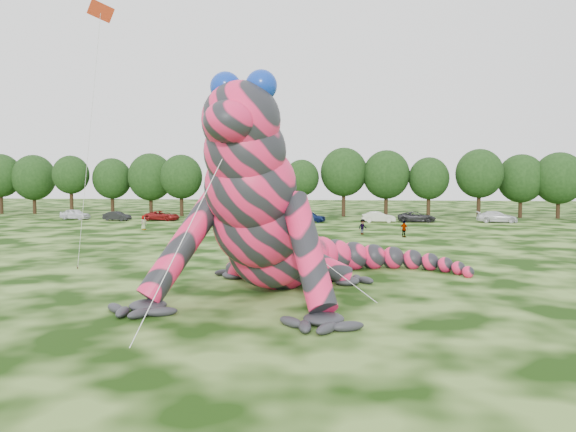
{
  "coord_description": "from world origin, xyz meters",
  "views": [
    {
      "loc": [
        8.75,
        -27.58,
        6.05
      ],
      "look_at": [
        5.39,
        1.6,
        4.0
      ],
      "focal_mm": 35.0,
      "sensor_mm": 36.0,
      "label": 1
    }
  ],
  "objects_px": {
    "car_3": "(235,216)",
    "tree_9": "(302,188)",
    "tree_13": "(479,184)",
    "tree_15": "(559,185)",
    "spectator_4": "(144,223)",
    "tree_4": "(112,186)",
    "car_4": "(310,217)",
    "tree_8": "(267,187)",
    "inflatable_gecko": "(279,189)",
    "car_2": "(162,216)",
    "tree_14": "(521,186)",
    "tree_10": "(344,182)",
    "spectator_3": "(404,229)",
    "car_5": "(379,217)",
    "car_6": "(417,217)",
    "tree_6": "(181,185)",
    "tree_2": "(34,184)",
    "spectator_1": "(234,231)",
    "tree_7": "(229,185)",
    "car_7": "(497,217)",
    "tree_11": "(386,184)",
    "car_0": "(75,214)",
    "spectator_5": "(262,238)",
    "tree_5": "(151,184)",
    "flying_kite": "(99,32)",
    "tree_1": "(1,184)",
    "tree_12": "(429,187)",
    "car_1": "(117,216)",
    "tree_3": "(71,185)"
  },
  "relations": [
    {
      "from": "car_3",
      "to": "tree_9",
      "type": "bearing_deg",
      "value": -45.41
    },
    {
      "from": "tree_13",
      "to": "tree_15",
      "type": "distance_m",
      "value": 11.36
    },
    {
      "from": "tree_13",
      "to": "spectator_4",
      "type": "xyz_separation_m",
      "value": [
        -42.14,
        -23.09,
        -4.24
      ]
    },
    {
      "from": "tree_4",
      "to": "car_4",
      "type": "xyz_separation_m",
      "value": [
        32.69,
        -11.43,
        -3.79
      ]
    },
    {
      "from": "tree_8",
      "to": "inflatable_gecko",
      "type": "bearing_deg",
      "value": -80.61
    },
    {
      "from": "tree_4",
      "to": "car_2",
      "type": "height_order",
      "value": "tree_4"
    },
    {
      "from": "tree_14",
      "to": "car_2",
      "type": "distance_m",
      "value": 52.28
    },
    {
      "from": "tree_10",
      "to": "tree_14",
      "type": "relative_size",
      "value": 1.12
    },
    {
      "from": "tree_4",
      "to": "tree_10",
      "type": "bearing_deg",
      "value": -0.21
    },
    {
      "from": "tree_8",
      "to": "spectator_3",
      "type": "relative_size",
      "value": 5.33
    },
    {
      "from": "car_5",
      "to": "car_6",
      "type": "height_order",
      "value": "car_5"
    },
    {
      "from": "tree_13",
      "to": "tree_14",
      "type": "bearing_deg",
      "value": 14.15
    },
    {
      "from": "tree_6",
      "to": "spectator_4",
      "type": "relative_size",
      "value": 5.77
    },
    {
      "from": "tree_2",
      "to": "spectator_1",
      "type": "relative_size",
      "value": 5.77
    },
    {
      "from": "tree_15",
      "to": "tree_7",
      "type": "bearing_deg",
      "value": -178.86
    },
    {
      "from": "car_7",
      "to": "spectator_4",
      "type": "distance_m",
      "value": 45.46
    },
    {
      "from": "tree_4",
      "to": "tree_10",
      "type": "distance_m",
      "value": 37.04
    },
    {
      "from": "tree_10",
      "to": "car_6",
      "type": "bearing_deg",
      "value": -44.68
    },
    {
      "from": "car_3",
      "to": "tree_6",
      "type": "bearing_deg",
      "value": 40.01
    },
    {
      "from": "tree_11",
      "to": "car_0",
      "type": "height_order",
      "value": "tree_11"
    },
    {
      "from": "tree_4",
      "to": "spectator_5",
      "type": "xyz_separation_m",
      "value": [
        30.7,
        -39.03,
        -3.75
      ]
    },
    {
      "from": "tree_9",
      "to": "car_6",
      "type": "xyz_separation_m",
      "value": [
        16.26,
        -8.58,
        -3.64
      ]
    },
    {
      "from": "car_6",
      "to": "tree_2",
      "type": "bearing_deg",
      "value": 82.87
    },
    {
      "from": "tree_4",
      "to": "tree_6",
      "type": "bearing_deg",
      "value": -9.53
    },
    {
      "from": "inflatable_gecko",
      "to": "tree_5",
      "type": "xyz_separation_m",
      "value": [
        -27.9,
        55.83,
        -0.52
      ]
    },
    {
      "from": "tree_6",
      "to": "tree_15",
      "type": "distance_m",
      "value": 56.04
    },
    {
      "from": "flying_kite",
      "to": "car_3",
      "type": "relative_size",
      "value": 3.23
    },
    {
      "from": "inflatable_gecko",
      "to": "car_0",
      "type": "xyz_separation_m",
      "value": [
        -35.31,
        45.54,
        -4.67
      ]
    },
    {
      "from": "tree_9",
      "to": "spectator_5",
      "type": "xyz_separation_m",
      "value": [
        -0.01,
        -37.67,
        -3.56
      ]
    },
    {
      "from": "car_2",
      "to": "tree_11",
      "type": "bearing_deg",
      "value": -59.3
    },
    {
      "from": "car_6",
      "to": "car_7",
      "type": "height_order",
      "value": "car_7"
    },
    {
      "from": "tree_10",
      "to": "spectator_3",
      "type": "height_order",
      "value": "tree_10"
    },
    {
      "from": "tree_11",
      "to": "car_0",
      "type": "relative_size",
      "value": 2.29
    },
    {
      "from": "inflatable_gecko",
      "to": "tree_1",
      "type": "distance_m",
      "value": 76.8
    },
    {
      "from": "tree_11",
      "to": "spectator_3",
      "type": "xyz_separation_m",
      "value": [
        0.13,
        -28.94,
        -4.19
      ]
    },
    {
      "from": "tree_11",
      "to": "car_6",
      "type": "distance_m",
      "value": 10.96
    },
    {
      "from": "inflatable_gecko",
      "to": "tree_15",
      "type": "xyz_separation_m",
      "value": [
        33.7,
        55.17,
        -0.6
      ]
    },
    {
      "from": "car_2",
      "to": "spectator_5",
      "type": "height_order",
      "value": "spectator_5"
    },
    {
      "from": "tree_1",
      "to": "spectator_5",
      "type": "relative_size",
      "value": 6.29
    },
    {
      "from": "tree_11",
      "to": "tree_1",
      "type": "bearing_deg",
      "value": -179.87
    },
    {
      "from": "tree_7",
      "to": "car_2",
      "type": "bearing_deg",
      "value": -128.17
    },
    {
      "from": "inflatable_gecko",
      "to": "car_0",
      "type": "relative_size",
      "value": 4.94
    },
    {
      "from": "tree_8",
      "to": "tree_12",
      "type": "height_order",
      "value": "tree_12"
    },
    {
      "from": "tree_4",
      "to": "tree_5",
      "type": "height_order",
      "value": "tree_5"
    },
    {
      "from": "inflatable_gecko",
      "to": "car_1",
      "type": "height_order",
      "value": "inflatable_gecko"
    },
    {
      "from": "tree_14",
      "to": "spectator_3",
      "type": "xyz_separation_m",
      "value": [
        -19.54,
        -29.47,
        -3.86
      ]
    },
    {
      "from": "tree_6",
      "to": "car_4",
      "type": "relative_size",
      "value": 2.19
    },
    {
      "from": "car_3",
      "to": "spectator_5",
      "type": "bearing_deg",
      "value": -170.82
    },
    {
      "from": "inflatable_gecko",
      "to": "spectator_5",
      "type": "distance_m",
      "value": 18.08
    },
    {
      "from": "tree_3",
      "to": "tree_14",
      "type": "xyz_separation_m",
      "value": [
        69.18,
        1.65,
        -0.02
      ]
    }
  ]
}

